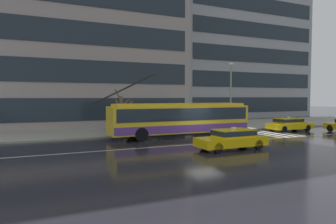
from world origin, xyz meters
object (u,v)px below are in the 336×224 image
taxi_ahead_of_bus (289,124)px  bus_shelter (140,112)px  street_lamp (231,90)px  pedestrian_at_shelter (173,120)px  street_tree_bare (121,111)px  trolleybus (181,118)px  pedestrian_approaching_curb (211,114)px  taxi_oncoming_near (232,138)px

taxi_ahead_of_bus → bus_shelter: size_ratio=1.16×
street_lamp → pedestrian_at_shelter: bearing=164.9°
street_tree_bare → bus_shelter: bearing=-16.8°
trolleybus → pedestrian_at_shelter: 4.18m
street_lamp → pedestrian_approaching_curb: bearing=-170.4°
street_lamp → taxi_ahead_of_bus: bearing=-30.8°
taxi_oncoming_near → pedestrian_approaching_curb: 9.37m
street_lamp → taxi_oncoming_near: bearing=-124.9°
pedestrian_at_shelter → street_lamp: size_ratio=0.25×
taxi_oncoming_near → bus_shelter: size_ratio=1.18×
taxi_ahead_of_bus → street_lamp: 6.50m
trolleybus → street_tree_bare: size_ratio=3.35×
taxi_oncoming_near → pedestrian_at_shelter: 10.51m
trolleybus → taxi_ahead_of_bus: bearing=-1.9°
trolleybus → street_lamp: (6.73, 2.49, 2.47)m
taxi_ahead_of_bus → bus_shelter: 14.50m
taxi_oncoming_near → street_lamp: street_lamp is taller
pedestrian_at_shelter → street_lamp: street_lamp is taller
bus_shelter → street_tree_bare: size_ratio=1.00×
pedestrian_at_shelter → street_tree_bare: street_tree_bare is taller
pedestrian_approaching_curb → street_tree_bare: size_ratio=0.52×
pedestrian_at_shelter → taxi_oncoming_near: bearing=-93.5°
bus_shelter → street_lamp: bearing=-9.2°
taxi_oncoming_near → street_lamp: (6.26, 8.96, 3.31)m
pedestrian_at_shelter → street_tree_bare: size_ratio=0.42×
bus_shelter → street_tree_bare: street_tree_bare is taller
trolleybus → bus_shelter: bearing=119.7°
pedestrian_at_shelter → pedestrian_approaching_curb: 3.69m
taxi_ahead_of_bus → street_tree_bare: size_ratio=1.15×
trolleybus → taxi_ahead_of_bus: trolleybus is taller
bus_shelter → pedestrian_approaching_curb: (6.44, -1.88, -0.24)m
pedestrian_at_shelter → pedestrian_approaching_curb: pedestrian_approaching_curb is taller
taxi_ahead_of_bus → pedestrian_approaching_curb: 7.81m
trolleybus → pedestrian_at_shelter: size_ratio=7.93×
pedestrian_at_shelter → street_lamp: bearing=-15.1°
trolleybus → taxi_oncoming_near: (0.47, -6.48, -0.84)m
pedestrian_approaching_curb → pedestrian_at_shelter: bearing=147.6°
pedestrian_at_shelter → pedestrian_approaching_curb: size_ratio=0.81×
trolleybus → bus_shelter: (-2.25, 3.95, 0.42)m
taxi_ahead_of_bus → taxi_oncoming_near: (-11.07, -6.10, -0.00)m
taxi_ahead_of_bus → pedestrian_at_shelter: bearing=157.2°
trolleybus → street_tree_bare: 5.90m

